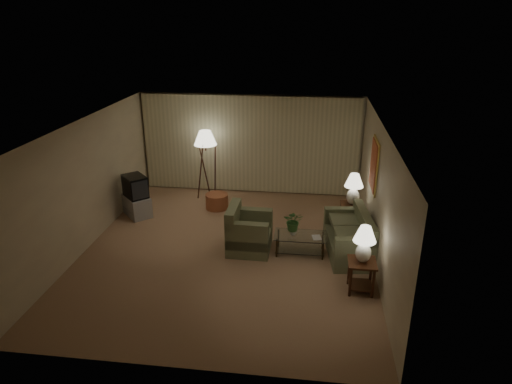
# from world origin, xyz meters

# --- Properties ---
(ground) EXTENTS (7.00, 7.00, 0.00)m
(ground) POSITION_xyz_m (0.00, 0.00, 0.00)
(ground) COLOR #A38159
(ground) RESTS_ON ground
(room_shell) EXTENTS (6.04, 7.02, 2.72)m
(room_shell) POSITION_xyz_m (0.02, 1.51, 1.75)
(room_shell) COLOR beige
(room_shell) RESTS_ON ground
(sofa) EXTENTS (1.80, 1.19, 0.72)m
(sofa) POSITION_xyz_m (2.50, 0.15, 0.36)
(sofa) COLOR #747E58
(sofa) RESTS_ON ground
(armchair) EXTENTS (0.95, 0.90, 0.78)m
(armchair) POSITION_xyz_m (0.45, 0.06, 0.39)
(armchair) COLOR #747E58
(armchair) RESTS_ON ground
(side_table_near) EXTENTS (0.49, 0.49, 0.60)m
(side_table_near) POSITION_xyz_m (2.65, -1.20, 0.41)
(side_table_near) COLOR #33180E
(side_table_near) RESTS_ON ground
(side_table_far) EXTENTS (0.54, 0.45, 0.60)m
(side_table_far) POSITION_xyz_m (2.65, 1.40, 0.41)
(side_table_far) COLOR #33180E
(side_table_far) RESTS_ON ground
(table_lamp_near) EXTENTS (0.40, 0.40, 0.69)m
(table_lamp_near) POSITION_xyz_m (2.65, -1.20, 1.01)
(table_lamp_near) COLOR white
(table_lamp_near) RESTS_ON side_table_near
(table_lamp_far) EXTENTS (0.43, 0.43, 0.74)m
(table_lamp_far) POSITION_xyz_m (2.65, 1.40, 1.03)
(table_lamp_far) COLOR white
(table_lamp_far) RESTS_ON side_table_far
(coffee_table) EXTENTS (1.08, 0.59, 0.41)m
(coffee_table) POSITION_xyz_m (1.52, 0.05, 0.28)
(coffee_table) COLOR silver
(coffee_table) RESTS_ON ground
(tv_cabinet) EXTENTS (1.24, 1.24, 0.50)m
(tv_cabinet) POSITION_xyz_m (-2.55, 1.45, 0.25)
(tv_cabinet) COLOR #969698
(tv_cabinet) RESTS_ON ground
(crt_tv) EXTENTS (1.06, 1.06, 0.53)m
(crt_tv) POSITION_xyz_m (-2.55, 1.45, 0.77)
(crt_tv) COLOR black
(crt_tv) RESTS_ON tv_cabinet
(floor_lamp) EXTENTS (0.60, 0.60, 1.84)m
(floor_lamp) POSITION_xyz_m (-1.10, 2.86, 0.96)
(floor_lamp) COLOR #33180E
(floor_lamp) RESTS_ON ground
(ottoman) EXTENTS (0.71, 0.71, 0.38)m
(ottoman) POSITION_xyz_m (-0.69, 2.12, 0.19)
(ottoman) COLOR #A25A37
(ottoman) RESTS_ON ground
(vase) EXTENTS (0.19, 0.19, 0.15)m
(vase) POSITION_xyz_m (1.37, 0.05, 0.49)
(vase) COLOR white
(vase) RESTS_ON coffee_table
(flowers) EXTENTS (0.40, 0.35, 0.44)m
(flowers) POSITION_xyz_m (1.37, 0.05, 0.78)
(flowers) COLOR #3B7232
(flowers) RESTS_ON vase
(book) EXTENTS (0.22, 0.27, 0.02)m
(book) POSITION_xyz_m (1.77, -0.05, 0.42)
(book) COLOR olive
(book) RESTS_ON coffee_table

